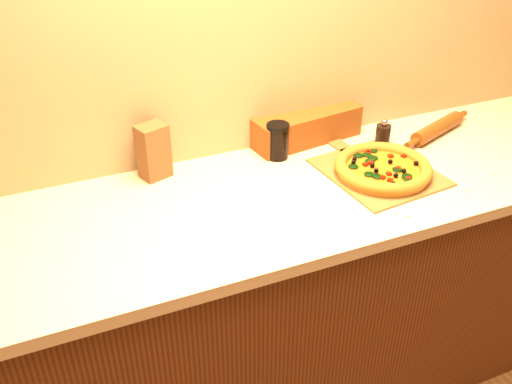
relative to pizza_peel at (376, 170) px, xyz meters
name	(u,v)px	position (x,y,z in m)	size (l,w,h in m)	color
cabinet	(275,304)	(-0.37, 0.00, -0.47)	(2.80, 0.65, 0.86)	#48210F
countertop	(278,199)	(-0.37, 0.00, -0.02)	(2.84, 0.68, 0.04)	beige
pizza_peel	(376,170)	(0.00, 0.00, 0.00)	(0.38, 0.53, 0.01)	brown
pizza	(383,168)	(0.00, -0.04, 0.02)	(0.32, 0.32, 0.05)	gold
pepper_grinder	(383,134)	(0.13, 0.16, 0.04)	(0.05, 0.05, 0.10)	black
rolling_pin	(437,129)	(0.36, 0.14, 0.02)	(0.39, 0.17, 0.06)	#50290D
bread_bag	(306,126)	(-0.12, 0.30, 0.05)	(0.42, 0.14, 0.11)	maroon
paper_bag	(153,151)	(-0.69, 0.26, 0.09)	(0.09, 0.07, 0.18)	brown
dark_jar	(278,141)	(-0.27, 0.22, 0.06)	(0.08, 0.08, 0.13)	black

